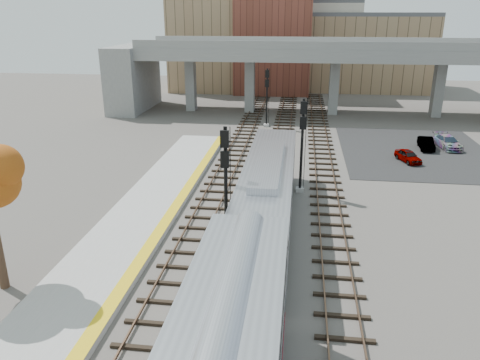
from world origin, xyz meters
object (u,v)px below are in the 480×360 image
(signal_mast_far, at_px, (267,99))
(locomotive, at_px, (268,193))
(car_c, at_px, (448,142))
(signal_mast_near, at_px, (226,191))
(car_b, at_px, (426,143))
(car_a, at_px, (408,156))
(signal_mast_mid, at_px, (302,147))

(signal_mast_far, bearing_deg, locomotive, -85.56)
(signal_mast_far, distance_m, car_c, 19.92)
(signal_mast_near, distance_m, car_b, 28.00)
(car_b, bearing_deg, locomotive, -122.38)
(car_b, height_order, car_c, car_c)
(signal_mast_far, bearing_deg, car_b, -25.33)
(locomotive, bearing_deg, car_b, 53.82)
(signal_mast_far, distance_m, car_a, 18.47)
(locomotive, xyz_separation_m, signal_mast_mid, (2.00, 6.29, 1.19))
(signal_mast_mid, distance_m, signal_mast_far, 21.17)
(signal_mast_near, bearing_deg, car_b, 54.26)
(signal_mast_mid, relative_size, car_b, 2.01)
(locomotive, height_order, car_b, locomotive)
(signal_mast_mid, height_order, signal_mast_far, signal_mast_mid)
(signal_mast_near, xyz_separation_m, car_c, (18.46, 23.30, -2.90))
(locomotive, height_order, signal_mast_far, signal_mast_far)
(signal_mast_near, bearing_deg, signal_mast_far, 90.00)
(car_b, bearing_deg, car_a, -116.49)
(locomotive, height_order, car_a, locomotive)
(signal_mast_far, bearing_deg, car_a, -41.58)
(car_a, relative_size, car_b, 0.90)
(car_a, bearing_deg, locomotive, -147.32)
(locomotive, height_order, signal_mast_near, signal_mast_near)
(car_a, bearing_deg, car_c, 27.44)
(locomotive, height_order, car_c, locomotive)
(locomotive, bearing_deg, signal_mast_mid, 72.37)
(car_b, bearing_deg, car_c, 21.41)
(car_c, bearing_deg, car_a, -141.51)
(locomotive, relative_size, car_a, 6.08)
(signal_mast_far, xyz_separation_m, car_a, (13.67, -12.13, -2.68))
(car_a, bearing_deg, signal_mast_near, -146.51)
(signal_mast_near, relative_size, car_b, 2.05)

